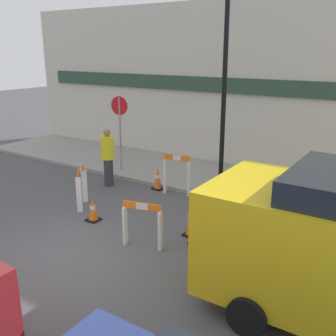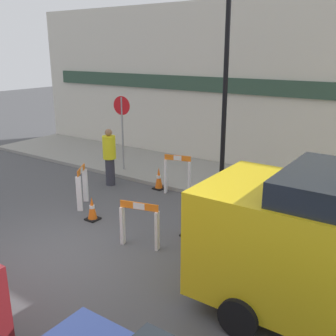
{
  "view_description": "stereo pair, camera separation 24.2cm",
  "coord_description": "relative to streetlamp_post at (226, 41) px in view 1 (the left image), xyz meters",
  "views": [
    {
      "loc": [
        5.58,
        -4.55,
        3.95
      ],
      "look_at": [
        0.24,
        3.59,
        1.0
      ],
      "focal_mm": 42.0,
      "sensor_mm": 36.0,
      "label": 1
    },
    {
      "loc": [
        5.78,
        -4.41,
        3.95
      ],
      "look_at": [
        0.24,
        3.59,
        1.0
      ],
      "focal_mm": 42.0,
      "sensor_mm": 36.0,
      "label": 2
    }
  ],
  "objects": [
    {
      "name": "ground_plane",
      "position": [
        -1.03,
        -5.11,
        -4.14
      ],
      "size": [
        60.0,
        60.0,
        0.0
      ],
      "primitive_type": "plane",
      "color": "#4C4C4F"
    },
    {
      "name": "sidewalk_slab",
      "position": [
        -1.03,
        0.94,
        -4.09
      ],
      "size": [
        18.0,
        3.1,
        0.11
      ],
      "color": "gray",
      "rests_on": "ground_plane"
    },
    {
      "name": "storefront_facade",
      "position": [
        -1.03,
        2.56,
        -1.39
      ],
      "size": [
        18.0,
        0.22,
        5.5
      ],
      "color": "beige",
      "rests_on": "ground_plane"
    },
    {
      "name": "streetlamp_post",
      "position": [
        0.0,
        0.0,
        0.0
      ],
      "size": [
        0.44,
        0.44,
        6.39
      ],
      "color": "black",
      "rests_on": "sidewalk_slab"
    },
    {
      "name": "stop_sign",
      "position": [
        -3.6,
        -0.06,
        -2.42
      ],
      "size": [
        0.6,
        0.1,
        2.42
      ],
      "rotation": [
        0.0,
        0.0,
        3.28
      ],
      "color": "gray",
      "rests_on": "sidewalk_slab"
    },
    {
      "name": "barricade_0",
      "position": [
        -2.54,
        -2.9,
        -3.59
      ],
      "size": [
        0.5,
        0.67,
        1.06
      ],
      "rotation": [
        0.0,
        0.0,
        5.28
      ],
      "color": "white",
      "rests_on": "ground_plane"
    },
    {
      "name": "barricade_1",
      "position": [
        0.07,
        -3.79,
        -3.61
      ],
      "size": [
        0.84,
        0.34,
        0.98
      ],
      "rotation": [
        0.0,
        0.0,
        6.54
      ],
      "color": "white",
      "rests_on": "ground_plane"
    },
    {
      "name": "barricade_2",
      "position": [
        1.06,
        -1.35,
        -3.6
      ],
      "size": [
        0.45,
        0.76,
        1.01
      ],
      "rotation": [
        0.0,
        0.0,
        8.29
      ],
      "color": "white",
      "rests_on": "ground_plane"
    },
    {
      "name": "barricade_3",
      "position": [
        -0.99,
        -0.76,
        -3.54
      ],
      "size": [
        0.77,
        0.33,
        1.14
      ],
      "rotation": [
        0.0,
        0.0,
        9.69
      ],
      "color": "white",
      "rests_on": "ground_plane"
    },
    {
      "name": "traffic_cone_0",
      "position": [
        0.55,
        -0.71,
        -3.91
      ],
      "size": [
        0.3,
        0.3,
        0.49
      ],
      "color": "black",
      "rests_on": "ground_plane"
    },
    {
      "name": "traffic_cone_1",
      "position": [
        -1.68,
        -0.71,
        -3.83
      ],
      "size": [
        0.3,
        0.3,
        0.66
      ],
      "color": "black",
      "rests_on": "ground_plane"
    },
    {
      "name": "traffic_cone_2",
      "position": [
        -1.71,
        -3.39,
        -3.86
      ],
      "size": [
        0.3,
        0.3,
        0.58
      ],
      "color": "black",
      "rests_on": "ground_plane"
    },
    {
      "name": "traffic_cone_3",
      "position": [
        0.64,
        -2.79,
        -3.79
      ],
      "size": [
        0.3,
        0.3,
        0.73
      ],
      "color": "black",
      "rests_on": "ground_plane"
    },
    {
      "name": "traffic_cone_4",
      "position": [
        0.94,
        -3.03,
        -3.84
      ],
      "size": [
        0.3,
        0.3,
        0.62
      ],
      "color": "black",
      "rests_on": "ground_plane"
    },
    {
      "name": "person_worker",
      "position": [
        -3.11,
        -1.23,
        -3.23
      ],
      "size": [
        0.49,
        0.49,
        1.72
      ],
      "rotation": [
        0.0,
        0.0,
        -0.33
      ],
      "color": "#33333D",
      "rests_on": "ground_plane"
    }
  ]
}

